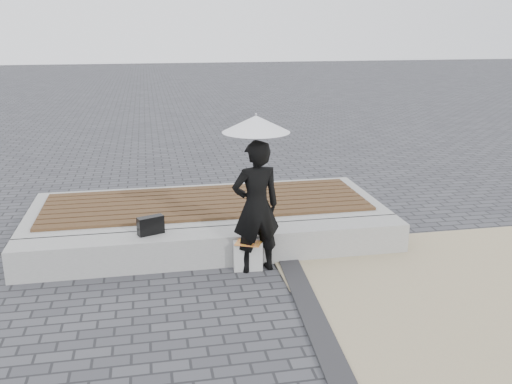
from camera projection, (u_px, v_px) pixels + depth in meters
ground at (237, 324)px, 5.68m from camera, size 80.00×80.00×0.00m
edging_band at (324, 341)px, 5.34m from camera, size 0.61×5.20×0.04m
seating_ledge at (217, 247)px, 7.13m from camera, size 5.00×0.45×0.40m
timber_platform at (207, 216)px, 8.25m from camera, size 5.00×2.00×0.40m
timber_decking at (207, 202)px, 8.19m from camera, size 4.60×1.60×0.04m
woman at (256, 207)px, 6.71m from camera, size 0.65×0.48×1.63m
parasol at (256, 124)px, 6.42m from camera, size 0.79×0.79×1.01m
handbag at (151, 225)px, 6.96m from camera, size 0.34×0.22×0.23m
canvas_tote at (248, 256)px, 6.89m from camera, size 0.36×0.17×0.37m
magazine at (249, 243)px, 6.79m from camera, size 0.37×0.33×0.01m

